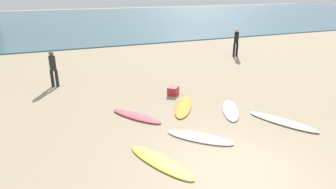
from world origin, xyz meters
TOP-DOWN VIEW (x-y plane):
  - ground_plane at (0.00, 0.00)m, footprint 120.00×120.00m
  - ocean_water at (0.00, 36.82)m, footprint 120.00×40.00m
  - surfboard_0 at (0.59, 4.11)m, footprint 1.62×2.15m
  - surfboard_1 at (0.04, 1.78)m, footprint 1.85×1.86m
  - surfboard_2 at (3.09, 1.70)m, footprint 1.47×2.33m
  - surfboard_3 at (-1.27, 3.95)m, footprint 1.59×2.00m
  - surfboard_4 at (2.04, 3.18)m, footprint 1.42×2.00m
  - surfboard_5 at (-1.50, 1.01)m, footprint 1.39×2.25m
  - beachgoer_near at (-3.72, 8.52)m, footprint 0.34×0.34m
  - beachgoer_mid at (7.32, 10.63)m, footprint 0.34×0.32m
  - beach_cooler at (0.79, 5.56)m, footprint 0.61×0.62m

SIDE VIEW (x-z plane):
  - ground_plane at x=0.00m, z-range 0.00..0.00m
  - surfboard_5 at x=-1.50m, z-range 0.00..0.06m
  - surfboard_1 at x=0.04m, z-range 0.00..0.07m
  - surfboard_4 at x=2.04m, z-range 0.00..0.08m
  - ocean_water at x=0.00m, z-range 0.00..0.08m
  - surfboard_0 at x=0.59m, z-range 0.00..0.08m
  - surfboard_3 at x=-1.27m, z-range 0.00..0.09m
  - surfboard_2 at x=3.09m, z-range 0.00..0.09m
  - beach_cooler at x=0.79m, z-range 0.00..0.35m
  - beachgoer_near at x=-3.72m, z-range 0.09..1.71m
  - beachgoer_mid at x=7.32m, z-range 0.11..1.92m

